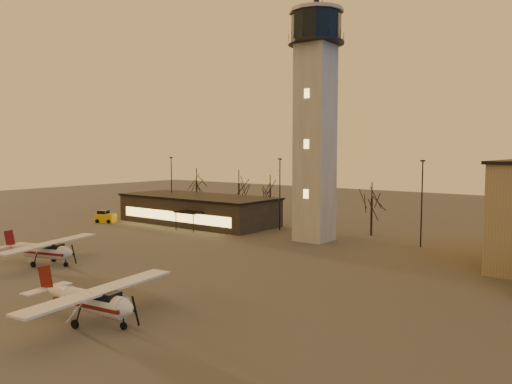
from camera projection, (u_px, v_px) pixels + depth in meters
ground at (114, 296)px, 38.53m from camera, size 220.00×220.00×0.00m
control_tower at (315, 109)px, 60.90m from camera, size 6.80×6.80×32.60m
terminal at (198, 209)px, 76.98m from camera, size 25.40×12.20×4.30m
light_poles at (322, 197)px, 62.30m from camera, size 58.50×12.25×10.14m
tree_row at (269, 185)px, 77.32m from camera, size 37.20×9.20×8.80m
cessna_front at (96, 306)px, 32.40m from camera, size 9.63×12.13×3.33m
cessna_rear at (47, 254)px, 48.97m from camera, size 9.45×11.70×3.25m
service_cart at (105, 218)px, 77.91m from camera, size 3.36×2.76×1.89m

